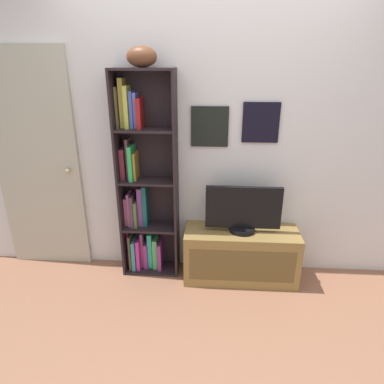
# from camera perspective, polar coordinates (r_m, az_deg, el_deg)

# --- Properties ---
(ground) EXTENTS (5.20, 5.20, 0.04)m
(ground) POSITION_cam_1_polar(r_m,az_deg,el_deg) (2.58, 2.44, -26.11)
(ground) COLOR #8E5E45
(back_wall) EXTENTS (4.80, 0.08, 2.59)m
(back_wall) POSITION_cam_1_polar(r_m,az_deg,el_deg) (2.93, 3.45, 9.79)
(back_wall) COLOR silver
(back_wall) RESTS_ON ground
(bookshelf) EXTENTS (0.51, 0.24, 1.83)m
(bookshelf) POSITION_cam_1_polar(r_m,az_deg,el_deg) (3.01, -8.32, 0.57)
(bookshelf) COLOR black
(bookshelf) RESTS_ON ground
(football) EXTENTS (0.28, 0.21, 0.16)m
(football) POSITION_cam_1_polar(r_m,az_deg,el_deg) (2.78, -8.58, 21.80)
(football) COLOR brown
(football) RESTS_ON bookshelf
(tv_stand) EXTENTS (1.01, 0.38, 0.48)m
(tv_stand) POSITION_cam_1_polar(r_m,az_deg,el_deg) (3.13, 8.25, -10.49)
(tv_stand) COLOR olive
(tv_stand) RESTS_ON ground
(television) EXTENTS (0.65, 0.22, 0.42)m
(television) POSITION_cam_1_polar(r_m,az_deg,el_deg) (2.92, 8.71, -3.09)
(television) COLOR black
(television) RESTS_ON tv_stand
(door) EXTENTS (0.77, 0.09, 2.01)m
(door) POSITION_cam_1_polar(r_m,az_deg,el_deg) (3.35, -24.74, 4.25)
(door) COLOR #B0AE9B
(door) RESTS_ON ground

